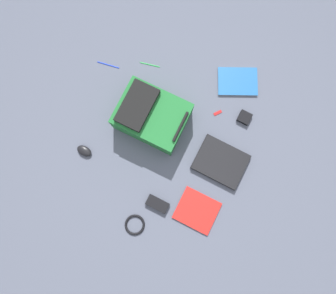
{
  "coord_description": "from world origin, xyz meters",
  "views": [
    {
      "loc": [
        0.26,
        0.04,
        1.72
      ],
      "look_at": [
        0.02,
        -0.01,
        0.02
      ],
      "focal_mm": 29.89,
      "sensor_mm": 36.0,
      "label": 1
    }
  ],
  "objects_px": {
    "book_manual": "(197,210)",
    "backpack": "(151,116)",
    "pen_blue": "(108,65)",
    "book_blue": "(238,82)",
    "cable_coil": "(135,225)",
    "usb_stick": "(218,113)",
    "earbud_pouch": "(244,118)",
    "laptop": "(221,162)",
    "computer_mouse": "(84,151)",
    "pen_black": "(150,64)",
    "power_brick": "(157,204)"
  },
  "relations": [
    {
      "from": "book_manual",
      "to": "backpack",
      "type": "bearing_deg",
      "value": -143.93
    },
    {
      "from": "pen_blue",
      "to": "book_blue",
      "type": "bearing_deg",
      "value": 92.22
    },
    {
      "from": "cable_coil",
      "to": "usb_stick",
      "type": "height_order",
      "value": "cable_coil"
    },
    {
      "from": "book_blue",
      "to": "earbud_pouch",
      "type": "height_order",
      "value": "earbud_pouch"
    },
    {
      "from": "laptop",
      "to": "cable_coil",
      "type": "distance_m",
      "value": 0.64
    },
    {
      "from": "cable_coil",
      "to": "earbud_pouch",
      "type": "bearing_deg",
      "value": 144.06
    },
    {
      "from": "book_manual",
      "to": "computer_mouse",
      "type": "relative_size",
      "value": 3.01
    },
    {
      "from": "book_manual",
      "to": "pen_black",
      "type": "bearing_deg",
      "value": -152.42
    },
    {
      "from": "laptop",
      "to": "earbud_pouch",
      "type": "relative_size",
      "value": 4.77
    },
    {
      "from": "earbud_pouch",
      "to": "usb_stick",
      "type": "relative_size",
      "value": 1.41
    },
    {
      "from": "book_blue",
      "to": "cable_coil",
      "type": "bearing_deg",
      "value": -25.73
    },
    {
      "from": "book_blue",
      "to": "usb_stick",
      "type": "distance_m",
      "value": 0.24
    },
    {
      "from": "book_manual",
      "to": "usb_stick",
      "type": "height_order",
      "value": "book_manual"
    },
    {
      "from": "earbud_pouch",
      "to": "usb_stick",
      "type": "height_order",
      "value": "earbud_pouch"
    },
    {
      "from": "laptop",
      "to": "pen_black",
      "type": "distance_m",
      "value": 0.77
    },
    {
      "from": "backpack",
      "to": "laptop",
      "type": "distance_m",
      "value": 0.51
    },
    {
      "from": "laptop",
      "to": "usb_stick",
      "type": "xyz_separation_m",
      "value": [
        -0.31,
        -0.06,
        -0.01
      ]
    },
    {
      "from": "laptop",
      "to": "book_blue",
      "type": "bearing_deg",
      "value": 176.7
    },
    {
      "from": "laptop",
      "to": "book_manual",
      "type": "xyz_separation_m",
      "value": [
        0.31,
        -0.1,
        -0.01
      ]
    },
    {
      "from": "computer_mouse",
      "to": "pen_black",
      "type": "height_order",
      "value": "computer_mouse"
    },
    {
      "from": "earbud_pouch",
      "to": "book_manual",
      "type": "bearing_deg",
      "value": -18.09
    },
    {
      "from": "backpack",
      "to": "laptop",
      "type": "bearing_deg",
      "value": 67.54
    },
    {
      "from": "computer_mouse",
      "to": "earbud_pouch",
      "type": "relative_size",
      "value": 1.27
    },
    {
      "from": "book_manual",
      "to": "power_brick",
      "type": "relative_size",
      "value": 2.15
    },
    {
      "from": "cable_coil",
      "to": "earbud_pouch",
      "type": "distance_m",
      "value": 0.94
    },
    {
      "from": "book_blue",
      "to": "earbud_pouch",
      "type": "distance_m",
      "value": 0.24
    },
    {
      "from": "laptop",
      "to": "power_brick",
      "type": "height_order",
      "value": "laptop"
    },
    {
      "from": "earbud_pouch",
      "to": "backpack",
      "type": "bearing_deg",
      "value": -79.04
    },
    {
      "from": "laptop",
      "to": "earbud_pouch",
      "type": "height_order",
      "value": "laptop"
    },
    {
      "from": "laptop",
      "to": "cable_coil",
      "type": "relative_size",
      "value": 2.97
    },
    {
      "from": "laptop",
      "to": "usb_stick",
      "type": "relative_size",
      "value": 6.72
    },
    {
      "from": "book_manual",
      "to": "pen_blue",
      "type": "relative_size",
      "value": 1.95
    },
    {
      "from": "backpack",
      "to": "computer_mouse",
      "type": "height_order",
      "value": "backpack"
    },
    {
      "from": "computer_mouse",
      "to": "usb_stick",
      "type": "height_order",
      "value": "computer_mouse"
    },
    {
      "from": "power_brick",
      "to": "pen_blue",
      "type": "xyz_separation_m",
      "value": [
        -0.82,
        -0.48,
        -0.01
      ]
    },
    {
      "from": "power_brick",
      "to": "book_blue",
      "type": "bearing_deg",
      "value": 156.55
    },
    {
      "from": "earbud_pouch",
      "to": "pen_black",
      "type": "bearing_deg",
      "value": -110.69
    },
    {
      "from": "pen_black",
      "to": "backpack",
      "type": "bearing_deg",
      "value": 12.98
    },
    {
      "from": "power_brick",
      "to": "earbud_pouch",
      "type": "height_order",
      "value": "power_brick"
    },
    {
      "from": "backpack",
      "to": "computer_mouse",
      "type": "bearing_deg",
      "value": -54.05
    },
    {
      "from": "pen_black",
      "to": "usb_stick",
      "type": "distance_m",
      "value": 0.54
    },
    {
      "from": "laptop",
      "to": "backpack",
      "type": "bearing_deg",
      "value": -112.46
    },
    {
      "from": "power_brick",
      "to": "usb_stick",
      "type": "bearing_deg",
      "value": 156.27
    },
    {
      "from": "backpack",
      "to": "computer_mouse",
      "type": "xyz_separation_m",
      "value": [
        0.27,
        -0.38,
        -0.07
      ]
    },
    {
      "from": "book_blue",
      "to": "book_manual",
      "type": "height_order",
      "value": "book_blue"
    },
    {
      "from": "book_blue",
      "to": "computer_mouse",
      "type": "bearing_deg",
      "value": -54.85
    },
    {
      "from": "laptop",
      "to": "pen_blue",
      "type": "relative_size",
      "value": 2.44
    },
    {
      "from": "book_manual",
      "to": "usb_stick",
      "type": "relative_size",
      "value": 5.37
    },
    {
      "from": "pen_black",
      "to": "book_manual",
      "type": "bearing_deg",
      "value": 27.58
    },
    {
      "from": "earbud_pouch",
      "to": "computer_mouse",
      "type": "bearing_deg",
      "value": -67.96
    }
  ]
}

